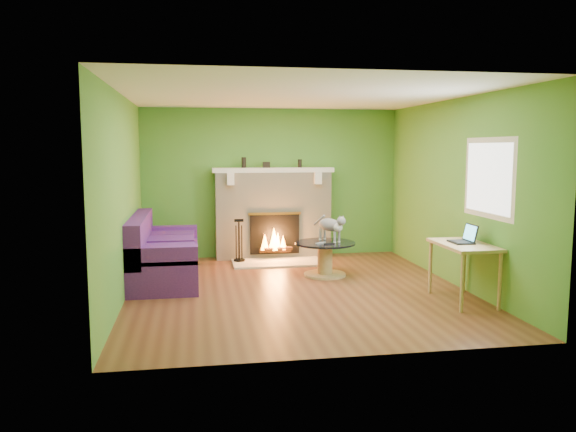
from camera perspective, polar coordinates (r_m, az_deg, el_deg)
name	(u,v)px	position (r m, az deg, el deg)	size (l,w,h in m)	color
floor	(297,290)	(7.69, 0.93, -7.52)	(5.00, 5.00, 0.00)	brown
ceiling	(297,95)	(7.48, 0.97, 12.16)	(5.00, 5.00, 0.00)	white
wall_back	(272,183)	(9.94, -1.67, 3.36)	(5.00, 5.00, 0.00)	#4A8C2D
wall_front	(348,217)	(5.05, 6.10, -0.15)	(5.00, 5.00, 0.00)	#4A8C2D
wall_left	(123,197)	(7.40, -16.45, 1.86)	(5.00, 5.00, 0.00)	#4A8C2D
wall_right	(455,192)	(8.19, 16.65, 2.31)	(5.00, 5.00, 0.00)	#4A8C2D
window_frame	(489,178)	(7.37, 19.72, 3.66)	(1.20, 1.20, 0.00)	silver
window_pane	(488,178)	(7.37, 19.67, 3.66)	(1.06, 1.06, 0.00)	white
fireplace	(273,214)	(9.80, -1.51, 0.21)	(2.10, 0.46, 1.58)	beige
hearth	(278,262)	(9.42, -1.06, -4.73)	(1.50, 0.75, 0.03)	beige
mantel	(273,170)	(9.72, -1.51, 4.70)	(2.10, 0.28, 0.08)	white
sofa	(161,255)	(8.38, -12.82, -3.90)	(0.96, 2.12, 0.95)	#401960
coffee_table	(325,256)	(8.49, 3.78, -4.11)	(0.90, 0.90, 0.51)	tan
desk	(464,251)	(7.33, 17.45, -3.37)	(0.58, 1.00, 0.74)	tan
cat	(330,228)	(8.49, 4.25, -1.21)	(0.25, 0.67, 0.42)	slate
remote_silver	(320,243)	(8.31, 3.31, -2.77)	(0.17, 0.04, 0.02)	gray
remote_black	(329,244)	(8.28, 4.21, -2.82)	(0.16, 0.04, 0.02)	black
laptop	(461,234)	(7.34, 17.20, -1.71)	(0.28, 0.32, 0.24)	black
fire_tools	(239,240)	(9.43, -4.99, -2.44)	(0.19, 0.19, 0.72)	black
mantel_vase_left	(244,163)	(9.69, -4.51, 5.44)	(0.08, 0.08, 0.18)	black
mantel_vase_right	(300,163)	(9.82, 1.21, 5.36)	(0.07, 0.07, 0.14)	black
mantel_box	(266,165)	(9.73, -2.21, 5.23)	(0.12, 0.08, 0.10)	black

